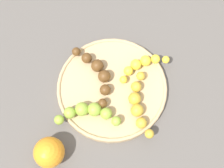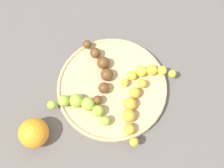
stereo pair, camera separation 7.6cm
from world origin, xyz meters
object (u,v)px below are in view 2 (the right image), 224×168
(banana_spotted, at_px, (132,110))
(banana_yellow, at_px, (147,73))
(banana_overripe, at_px, (101,70))
(orange_fruit, at_px, (34,133))
(fruit_bowl, at_px, (112,87))
(banana_green, at_px, (81,105))

(banana_spotted, bearing_deg, banana_yellow, -103.01)
(banana_overripe, bearing_deg, orange_fruit, -144.49)
(banana_spotted, xyz_separation_m, banana_yellow, (0.09, 0.08, -0.00))
(fruit_bowl, relative_size, banana_spotted, 1.99)
(banana_spotted, distance_m, banana_yellow, 0.12)
(banana_green, distance_m, banana_yellow, 0.20)
(fruit_bowl, relative_size, banana_green, 2.30)
(banana_overripe, xyz_separation_m, orange_fruit, (-0.22, -0.08, 0.00))
(fruit_bowl, bearing_deg, banana_green, -170.08)
(banana_spotted, bearing_deg, banana_overripe, -45.46)
(fruit_bowl, bearing_deg, banana_yellow, -6.57)
(fruit_bowl, xyz_separation_m, banana_overripe, (-0.01, 0.05, 0.02))
(banana_spotted, bearing_deg, orange_fruit, 23.24)
(fruit_bowl, height_order, banana_yellow, banana_yellow)
(banana_spotted, relative_size, orange_fruit, 1.98)
(fruit_bowl, height_order, banana_green, banana_green)
(banana_yellow, relative_size, orange_fruit, 1.95)
(banana_overripe, bearing_deg, banana_spotted, -66.21)
(fruit_bowl, distance_m, banana_yellow, 0.10)
(banana_green, relative_size, banana_spotted, 0.87)
(banana_overripe, distance_m, banana_spotted, 0.14)
(banana_green, relative_size, banana_yellow, 0.88)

